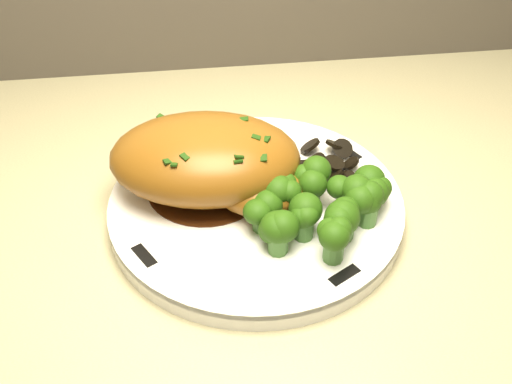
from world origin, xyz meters
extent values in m
cylinder|color=white|center=(0.38, 1.69, 0.86)|extent=(0.34, 0.34, 0.02)
cube|color=black|center=(0.48, 1.75, 0.87)|extent=(0.02, 0.03, 0.00)
cube|color=black|center=(0.32, 1.80, 0.87)|extent=(0.03, 0.02, 0.00)
cube|color=black|center=(0.28, 1.63, 0.87)|extent=(0.02, 0.03, 0.00)
cube|color=black|center=(0.44, 1.59, 0.87)|extent=(0.03, 0.02, 0.00)
cylinder|color=#37190A|center=(0.33, 1.72, 0.87)|extent=(0.12, 0.12, 0.00)
ellipsoid|color=#8F5818|center=(0.33, 1.72, 0.90)|extent=(0.19, 0.14, 0.07)
ellipsoid|color=#8F5818|center=(0.38, 1.68, 0.89)|extent=(0.09, 0.07, 0.04)
cube|color=#1A3B0C|center=(0.28, 1.73, 0.93)|extent=(0.01, 0.01, 0.00)
cube|color=#1A3B0C|center=(0.30, 1.73, 0.94)|extent=(0.01, 0.01, 0.00)
cube|color=#1A3B0C|center=(0.32, 1.72, 0.94)|extent=(0.01, 0.01, 0.00)
cube|color=#1A3B0C|center=(0.35, 1.72, 0.94)|extent=(0.01, 0.01, 0.00)
cube|color=#1A3B0C|center=(0.37, 1.72, 0.94)|extent=(0.01, 0.01, 0.00)
cube|color=#1A3B0C|center=(0.39, 1.72, 0.93)|extent=(0.01, 0.01, 0.00)
cylinder|color=black|center=(0.47, 1.73, 0.87)|extent=(0.02, 0.01, 0.01)
cylinder|color=black|center=(0.47, 1.74, 0.87)|extent=(0.02, 0.02, 0.01)
cylinder|color=black|center=(0.47, 1.75, 0.88)|extent=(0.02, 0.02, 0.01)
cylinder|color=black|center=(0.46, 1.75, 0.87)|extent=(0.02, 0.02, 0.01)
cylinder|color=black|center=(0.45, 1.75, 0.87)|extent=(0.02, 0.02, 0.01)
cylinder|color=black|center=(0.44, 1.75, 0.88)|extent=(0.02, 0.02, 0.01)
cylinder|color=black|center=(0.43, 1.75, 0.87)|extent=(0.02, 0.02, 0.01)
cylinder|color=black|center=(0.42, 1.75, 0.87)|extent=(0.03, 0.03, 0.00)
cylinder|color=black|center=(0.41, 1.74, 0.88)|extent=(0.02, 0.02, 0.01)
cylinder|color=black|center=(0.41, 1.73, 0.87)|extent=(0.02, 0.02, 0.02)
cylinder|color=black|center=(0.41, 1.73, 0.87)|extent=(0.02, 0.02, 0.01)
cylinder|color=black|center=(0.42, 1.72, 0.88)|extent=(0.03, 0.03, 0.01)
cylinder|color=black|center=(0.43, 1.72, 0.87)|extent=(0.03, 0.03, 0.01)
cylinder|color=black|center=(0.44, 1.71, 0.87)|extent=(0.02, 0.02, 0.01)
cylinder|color=black|center=(0.45, 1.71, 0.88)|extent=(0.03, 0.02, 0.02)
cylinder|color=black|center=(0.46, 1.72, 0.87)|extent=(0.03, 0.03, 0.02)
cylinder|color=black|center=(0.47, 1.72, 0.87)|extent=(0.03, 0.03, 0.01)
cylinder|color=black|center=(0.47, 1.73, 0.88)|extent=(0.03, 0.03, 0.01)
cylinder|color=#467833|center=(0.40, 1.67, 0.88)|extent=(0.02, 0.02, 0.02)
sphere|color=#183708|center=(0.40, 1.67, 0.90)|extent=(0.03, 0.03, 0.03)
cylinder|color=#467833|center=(0.43, 1.68, 0.88)|extent=(0.02, 0.02, 0.02)
sphere|color=#183708|center=(0.43, 1.68, 0.90)|extent=(0.03, 0.03, 0.03)
cylinder|color=#467833|center=(0.46, 1.67, 0.88)|extent=(0.02, 0.02, 0.02)
sphere|color=#183708|center=(0.46, 1.67, 0.90)|extent=(0.03, 0.03, 0.03)
cylinder|color=#467833|center=(0.41, 1.64, 0.88)|extent=(0.02, 0.02, 0.02)
sphere|color=#183708|center=(0.41, 1.64, 0.90)|extent=(0.03, 0.03, 0.03)
cylinder|color=#467833|center=(0.45, 1.63, 0.88)|extent=(0.02, 0.02, 0.02)
sphere|color=#183708|center=(0.45, 1.63, 0.90)|extent=(0.03, 0.03, 0.03)
cylinder|color=#467833|center=(0.47, 1.65, 0.88)|extent=(0.02, 0.02, 0.02)
sphere|color=#183708|center=(0.47, 1.65, 0.90)|extent=(0.03, 0.03, 0.03)
cylinder|color=#467833|center=(0.39, 1.62, 0.88)|extent=(0.02, 0.02, 0.02)
sphere|color=#183708|center=(0.39, 1.62, 0.90)|extent=(0.03, 0.03, 0.03)
cylinder|color=#467833|center=(0.43, 1.61, 0.88)|extent=(0.02, 0.02, 0.02)
sphere|color=#183708|center=(0.43, 1.61, 0.90)|extent=(0.03, 0.03, 0.03)
cylinder|color=#467833|center=(0.38, 1.65, 0.88)|extent=(0.02, 0.02, 0.02)
sphere|color=#183708|center=(0.38, 1.65, 0.90)|extent=(0.03, 0.03, 0.03)
cylinder|color=#467833|center=(0.48, 1.67, 0.88)|extent=(0.02, 0.02, 0.02)
sphere|color=#183708|center=(0.48, 1.67, 0.90)|extent=(0.03, 0.03, 0.03)
camera|label=1|loc=(0.32, 1.24, 1.27)|focal=45.00mm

